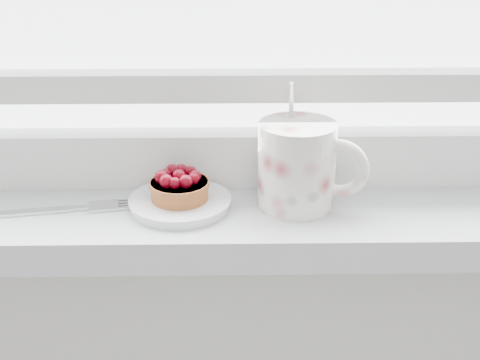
{
  "coord_description": "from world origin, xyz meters",
  "views": [
    {
      "loc": [
        -0.02,
        1.16,
        1.3
      ],
      "look_at": [
        -0.01,
        1.88,
        0.98
      ],
      "focal_mm": 50.0,
      "sensor_mm": 36.0,
      "label": 1
    }
  ],
  "objects_px": {
    "floral_mug": "(300,164)",
    "fork": "(54,210)",
    "saucer": "(180,203)",
    "raspberry_tart": "(179,186)"
  },
  "relations": [
    {
      "from": "fork",
      "to": "saucer",
      "type": "bearing_deg",
      "value": 3.28
    },
    {
      "from": "saucer",
      "to": "floral_mug",
      "type": "distance_m",
      "value": 0.15
    },
    {
      "from": "saucer",
      "to": "floral_mug",
      "type": "relative_size",
      "value": 0.83
    },
    {
      "from": "raspberry_tart",
      "to": "fork",
      "type": "bearing_deg",
      "value": -176.67
    },
    {
      "from": "raspberry_tart",
      "to": "saucer",
      "type": "bearing_deg",
      "value": -16.33
    },
    {
      "from": "saucer",
      "to": "raspberry_tart",
      "type": "bearing_deg",
      "value": 163.67
    },
    {
      "from": "raspberry_tart",
      "to": "floral_mug",
      "type": "relative_size",
      "value": 0.48
    },
    {
      "from": "floral_mug",
      "to": "fork",
      "type": "distance_m",
      "value": 0.3
    },
    {
      "from": "saucer",
      "to": "fork",
      "type": "xyz_separation_m",
      "value": [
        -0.15,
        -0.01,
        -0.0
      ]
    },
    {
      "from": "raspberry_tart",
      "to": "fork",
      "type": "height_order",
      "value": "raspberry_tart"
    }
  ]
}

